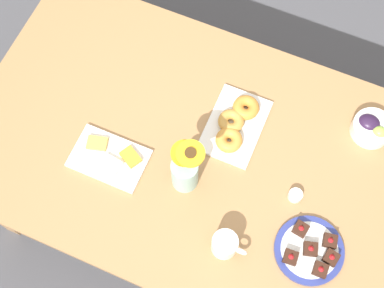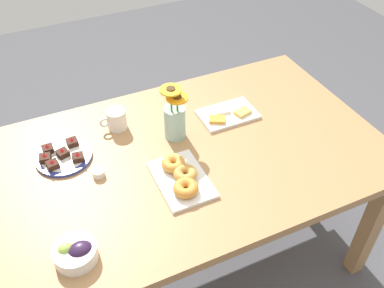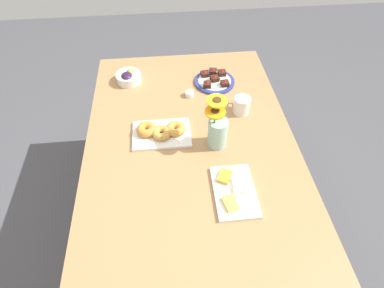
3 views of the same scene
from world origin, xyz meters
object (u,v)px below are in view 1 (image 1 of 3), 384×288
at_px(dining_table, 192,157).
at_px(coffee_mug, 225,245).
at_px(grape_bowl, 372,128).
at_px(cheese_platter, 110,158).
at_px(dessert_plate, 310,250).
at_px(flower_vase, 185,171).
at_px(croissant_platter, 235,124).
at_px(jam_cup_honey, 295,195).

bearing_deg(dining_table, coffee_mug, -49.96).
relative_size(coffee_mug, grape_bowl, 0.84).
height_order(cheese_platter, dessert_plate, dessert_plate).
relative_size(coffee_mug, flower_vase, 0.46).
relative_size(croissant_platter, dessert_plate, 1.22).
relative_size(coffee_mug, jam_cup_honey, 2.49).
relative_size(jam_cup_honey, dessert_plate, 0.21).
relative_size(dining_table, flower_vase, 6.14).
distance_m(croissant_platter, dessert_plate, 0.50).
height_order(grape_bowl, dessert_plate, grape_bowl).
xyz_separation_m(jam_cup_honey, dessert_plate, (0.10, -0.16, -0.00)).
relative_size(dining_table, croissant_platter, 5.71).
xyz_separation_m(cheese_platter, dessert_plate, (0.74, -0.03, 0.00)).
bearing_deg(croissant_platter, jam_cup_honey, -29.96).
height_order(coffee_mug, cheese_platter, coffee_mug).
xyz_separation_m(dining_table, coffee_mug, (0.23, -0.28, 0.13)).
distance_m(dessert_plate, flower_vase, 0.48).
distance_m(coffee_mug, cheese_platter, 0.50).
distance_m(coffee_mug, flower_vase, 0.27).
relative_size(dining_table, jam_cup_honey, 33.33).
height_order(coffee_mug, croissant_platter, coffee_mug).
relative_size(grape_bowl, cheese_platter, 0.55).
xyz_separation_m(cheese_platter, flower_vase, (0.27, 0.03, 0.08)).
xyz_separation_m(grape_bowl, dessert_plate, (-0.06, -0.49, -0.02)).
height_order(coffee_mug, flower_vase, flower_vase).
xyz_separation_m(grape_bowl, croissant_platter, (-0.45, -0.17, -0.01)).
bearing_deg(flower_vase, croissant_platter, 72.02).
distance_m(croissant_platter, jam_cup_honey, 0.33).
distance_m(coffee_mug, grape_bowl, 0.67).
height_order(grape_bowl, flower_vase, flower_vase).
height_order(grape_bowl, croissant_platter, grape_bowl).
relative_size(cheese_platter, flower_vase, 1.00).
relative_size(dining_table, coffee_mug, 13.37).
relative_size(grape_bowl, jam_cup_honey, 2.97).
distance_m(jam_cup_honey, flower_vase, 0.38).
bearing_deg(coffee_mug, dessert_plate, 20.80).
bearing_deg(jam_cup_honey, coffee_mug, -121.39).
relative_size(coffee_mug, cheese_platter, 0.46).
bearing_deg(croissant_platter, grape_bowl, 21.10).
relative_size(dining_table, cheese_platter, 6.15).
bearing_deg(croissant_platter, cheese_platter, -141.20).
bearing_deg(dining_table, jam_cup_honey, -3.68).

